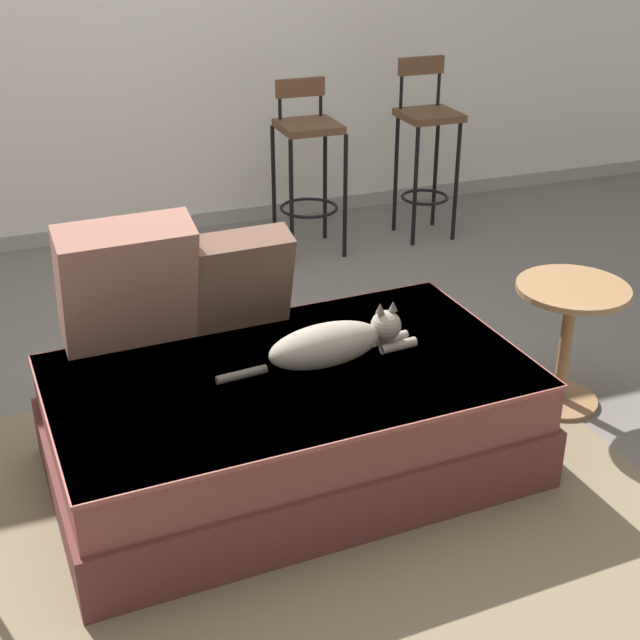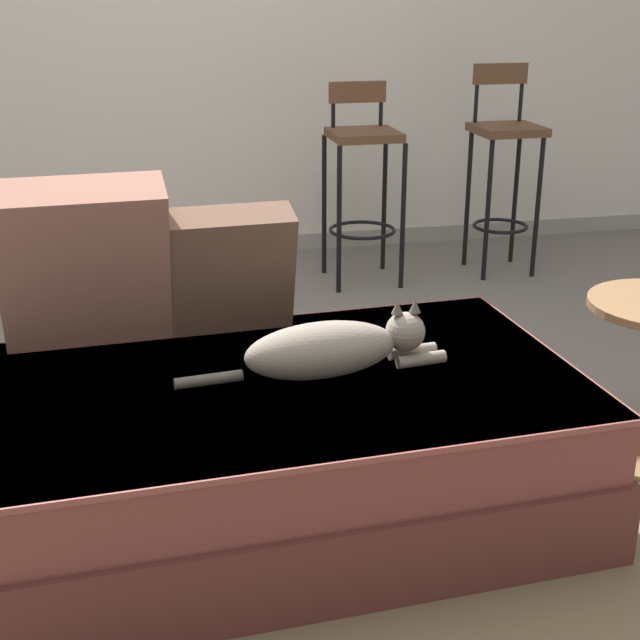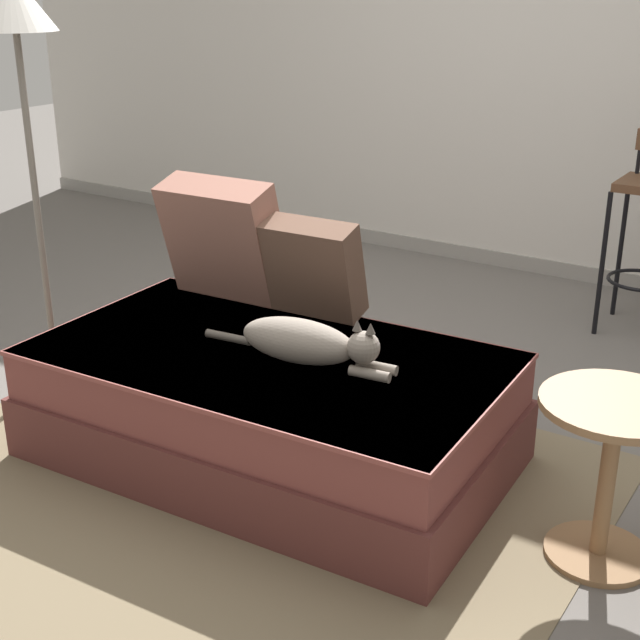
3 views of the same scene
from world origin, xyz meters
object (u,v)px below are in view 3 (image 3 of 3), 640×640
object	(u,v)px
couch	(270,405)
throw_pillow_middle	(314,268)
cat	(306,342)
floor_lamp	(17,42)
throw_pillow_corner	(224,239)
side_table	(610,458)

from	to	relation	value
couch	throw_pillow_middle	size ratio (longest dim) A/B	4.42
cat	floor_lamp	distance (m)	1.63
throw_pillow_corner	cat	size ratio (longest dim) A/B	0.67
throw_pillow_corner	cat	world-z (taller)	throw_pillow_corner
throw_pillow_corner	floor_lamp	xyz separation A→B (m)	(-0.71, -0.32, 0.74)
cat	floor_lamp	bearing A→B (deg)	178.05
throw_pillow_corner	throw_pillow_middle	xyz separation A→B (m)	(0.42, 0.02, -0.05)
couch	cat	xyz separation A→B (m)	(0.16, -0.00, 0.28)
couch	throw_pillow_middle	distance (m)	0.55
couch	side_table	xyz separation A→B (m)	(1.18, 0.06, 0.13)
throw_pillow_corner	side_table	world-z (taller)	throw_pillow_corner
throw_pillow_middle	side_table	size ratio (longest dim) A/B	0.74
throw_pillow_middle	cat	xyz separation A→B (m)	(0.22, -0.38, -0.12)
cat	floor_lamp	xyz separation A→B (m)	(-1.35, 0.05, 0.91)
throw_pillow_corner	throw_pillow_middle	world-z (taller)	throw_pillow_corner
couch	side_table	world-z (taller)	side_table
cat	floor_lamp	world-z (taller)	floor_lamp
throw_pillow_corner	floor_lamp	bearing A→B (deg)	-156.09
throw_pillow_corner	side_table	xyz separation A→B (m)	(1.66, -0.30, -0.32)
couch	throw_pillow_corner	world-z (taller)	throw_pillow_corner
throw_pillow_middle	floor_lamp	world-z (taller)	floor_lamp
floor_lamp	throw_pillow_middle	bearing A→B (deg)	16.54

